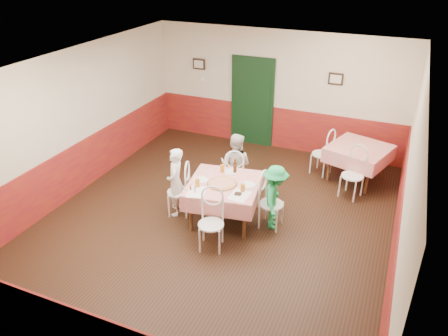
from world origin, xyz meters
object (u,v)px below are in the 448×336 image
at_px(glass_c, 222,168).
at_px(beer_bottle, 235,167).
at_px(main_table, 224,201).
at_px(chair_second_a, 322,154).
at_px(diner_far, 235,165).
at_px(chair_right, 271,204).
at_px(glass_a, 197,183).
at_px(chair_left, 179,192).
at_px(second_table, 357,163).
at_px(diner_left, 176,182).
at_px(diner_right, 275,198).
at_px(chair_second_b, 352,176).
at_px(pizza, 222,183).
at_px(wallet, 238,194).
at_px(chair_far, 235,176).
at_px(chair_near, 211,225).
at_px(glass_b, 243,188).

relative_size(glass_c, beer_bottle, 0.57).
bearing_deg(main_table, beer_bottle, 84.81).
height_order(chair_second_a, diner_far, diner_far).
relative_size(chair_right, glass_a, 6.27).
bearing_deg(beer_bottle, chair_left, -148.07).
xyz_separation_m(second_table, diner_left, (-2.87, -2.61, 0.27)).
height_order(second_table, diner_right, diner_right).
relative_size(glass_c, diner_far, 0.11).
bearing_deg(chair_left, beer_bottle, 105.91).
bearing_deg(beer_bottle, chair_second_b, 33.86).
height_order(pizza, wallet, pizza).
distance_m(main_table, glass_a, 0.66).
relative_size(diner_left, diner_right, 1.10).
relative_size(chair_left, chair_second_a, 1.00).
xyz_separation_m(main_table, chair_far, (-0.13, 0.84, 0.08)).
bearing_deg(chair_left, wallet, 67.14).
distance_m(chair_near, beer_bottle, 1.33).
xyz_separation_m(second_table, chair_second_a, (-0.75, 0.00, 0.08)).
relative_size(pizza, beer_bottle, 2.04).
bearing_deg(glass_a, chair_left, 159.83).
distance_m(second_table, glass_c, 3.06).
relative_size(glass_a, glass_b, 1.04).
height_order(chair_left, diner_far, diner_far).
bearing_deg(glass_b, chair_far, 118.39).
distance_m(chair_second_b, diner_right, 1.93).
height_order(second_table, glass_a, glass_a).
relative_size(chair_second_a, glass_b, 6.50).
bearing_deg(chair_left, glass_b, 73.15).
height_order(main_table, chair_second_b, chair_second_b).
relative_size(pizza, glass_c, 3.60).
distance_m(chair_right, chair_second_a, 2.38).
xyz_separation_m(second_table, chair_near, (-1.85, -3.31, 0.08)).
height_order(chair_near, beer_bottle, beer_bottle).
xyz_separation_m(chair_left, chair_second_b, (2.82, 1.85, 0.00)).
xyz_separation_m(chair_left, wallet, (1.21, -0.15, 0.32)).
distance_m(chair_left, diner_left, 0.21).
height_order(main_table, diner_left, diner_left).
relative_size(main_table, chair_second_b, 1.36).
bearing_deg(chair_right, wallet, 132.67).
xyz_separation_m(chair_near, diner_left, (-1.02, 0.70, 0.20)).
height_order(second_table, diner_far, diner_far).
bearing_deg(diner_right, diner_far, 40.37).
distance_m(main_table, chair_near, 0.85).
distance_m(chair_second_b, glass_a, 3.12).
bearing_deg(chair_second_b, chair_right, -107.73).
distance_m(chair_second_b, pizza, 2.69).
relative_size(chair_far, chair_second_a, 1.00).
height_order(chair_right, diner_right, diner_right).
height_order(chair_right, chair_second_b, same).
height_order(glass_b, diner_right, diner_right).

